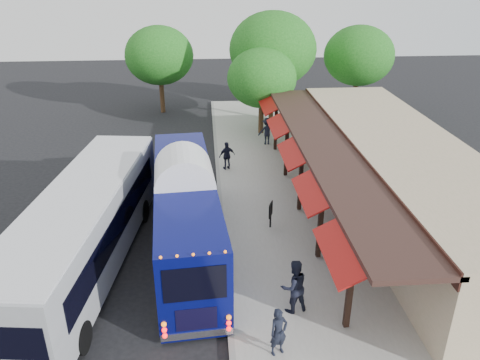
# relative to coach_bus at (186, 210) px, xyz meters

# --- Properties ---
(ground) EXTENTS (90.00, 90.00, 0.00)m
(ground) POSITION_rel_coach_bus_xyz_m (1.45, -1.20, -1.88)
(ground) COLOR black
(ground) RESTS_ON ground
(sidewalk) EXTENTS (10.00, 40.00, 0.15)m
(sidewalk) POSITION_rel_coach_bus_xyz_m (6.45, 2.80, -1.81)
(sidewalk) COLOR #9E9B93
(sidewalk) RESTS_ON ground
(curb) EXTENTS (0.20, 40.00, 0.16)m
(curb) POSITION_rel_coach_bus_xyz_m (1.50, 2.80, -1.81)
(curb) COLOR gray
(curb) RESTS_ON ground
(station_shelter) EXTENTS (8.15, 20.00, 3.60)m
(station_shelter) POSITION_rel_coach_bus_xyz_m (9.83, 2.80, -0.03)
(station_shelter) COLOR tan
(station_shelter) RESTS_ON ground
(coach_bus) EXTENTS (3.19, 11.09, 3.50)m
(coach_bus) POSITION_rel_coach_bus_xyz_m (0.00, 0.00, 0.00)
(coach_bus) COLOR #070B57
(coach_bus) RESTS_ON ground
(city_bus) EXTENTS (4.15, 12.65, 3.34)m
(city_bus) POSITION_rel_coach_bus_xyz_m (-3.79, -0.98, -0.04)
(city_bus) COLOR gray
(city_bus) RESTS_ON ground
(ped_a) EXTENTS (0.69, 0.58, 1.60)m
(ped_a) POSITION_rel_coach_bus_xyz_m (2.88, -6.10, -0.93)
(ped_a) COLOR black
(ped_a) RESTS_ON sidewalk
(ped_b) EXTENTS (1.12, 0.97, 1.95)m
(ped_b) POSITION_rel_coach_bus_xyz_m (3.67, -4.22, -0.76)
(ped_b) COLOR black
(ped_b) RESTS_ON sidewalk
(ped_c) EXTENTS (1.04, 0.71, 1.63)m
(ped_c) POSITION_rel_coach_bus_xyz_m (2.05, 8.06, -0.92)
(ped_c) COLOR black
(ped_c) RESTS_ON sidewalk
(ped_d) EXTENTS (1.15, 0.67, 1.77)m
(ped_d) POSITION_rel_coach_bus_xyz_m (4.85, 11.99, -0.85)
(ped_d) COLOR black
(ped_d) RESTS_ON sidewalk
(sign_board) EXTENTS (0.25, 0.53, 1.22)m
(sign_board) POSITION_rel_coach_bus_xyz_m (3.64, 1.33, -0.91)
(sign_board) COLOR black
(sign_board) RESTS_ON sidewalk
(tree_left) EXTENTS (4.66, 4.66, 5.96)m
(tree_left) POSITION_rel_coach_bus_xyz_m (4.72, 14.32, 2.09)
(tree_left) COLOR #382314
(tree_left) RESTS_ON ground
(tree_mid) EXTENTS (6.26, 6.26, 8.02)m
(tree_mid) POSITION_rel_coach_bus_xyz_m (5.85, 17.41, 3.46)
(tree_mid) COLOR #382314
(tree_mid) RESTS_ON ground
(tree_right) EXTENTS (5.33, 5.33, 6.82)m
(tree_right) POSITION_rel_coach_bus_xyz_m (12.71, 18.87, 2.66)
(tree_right) COLOR #382314
(tree_right) RESTS_ON ground
(tree_far) EXTENTS (5.27, 5.27, 6.75)m
(tree_far) POSITION_rel_coach_bus_xyz_m (-2.53, 20.39, 2.62)
(tree_far) COLOR #382314
(tree_far) RESTS_ON ground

